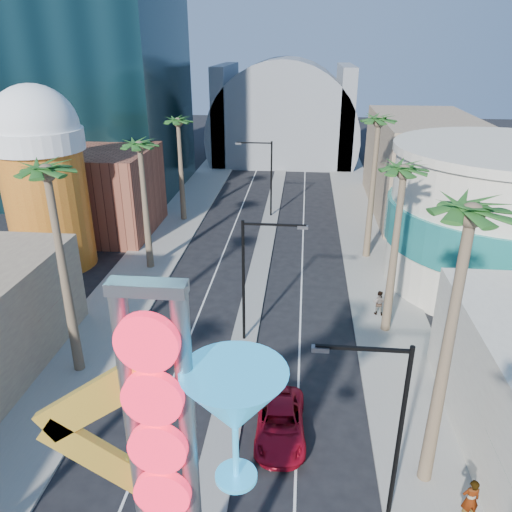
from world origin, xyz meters
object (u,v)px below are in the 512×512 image
(red_pickup, at_px, (280,423))
(pedestrian_b, at_px, (379,303))
(pedestrian_a, at_px, (470,499))
(neon_sign, at_px, (194,465))

(red_pickup, height_order, pedestrian_b, pedestrian_b)
(pedestrian_a, bearing_deg, neon_sign, 21.00)
(pedestrian_a, bearing_deg, red_pickup, -35.08)
(neon_sign, distance_m, red_pickup, 11.37)
(red_pickup, relative_size, pedestrian_b, 2.91)
(neon_sign, distance_m, pedestrian_b, 23.26)
(pedestrian_a, distance_m, pedestrian_b, 15.86)
(red_pickup, bearing_deg, neon_sign, -104.20)
(red_pickup, distance_m, pedestrian_a, 8.52)
(red_pickup, bearing_deg, pedestrian_a, -29.98)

